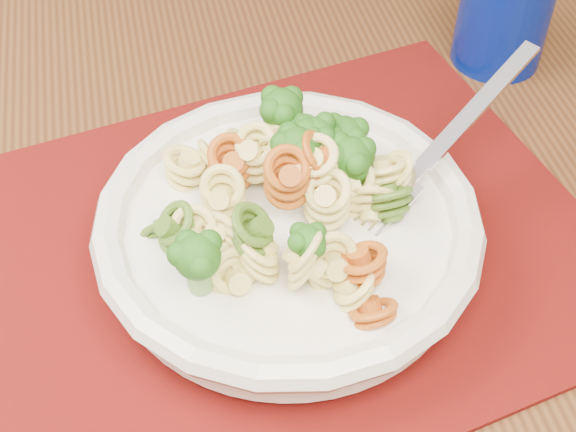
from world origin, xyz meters
name	(u,v)px	position (x,y,z in m)	size (l,w,h in m)	color
dining_table	(307,227)	(0.34, 0.31, 0.67)	(1.55, 1.21, 0.78)	#553117
placemat	(274,250)	(0.26, 0.22, 0.79)	(0.41, 0.32, 0.00)	#561003
pasta_bowl	(288,229)	(0.26, 0.21, 0.81)	(0.24, 0.24, 0.05)	silver
pasta_broccoli_heap	(288,209)	(0.26, 0.21, 0.83)	(0.20, 0.20, 0.06)	#E6D671
fork	(397,195)	(0.32, 0.19, 0.83)	(0.19, 0.02, 0.01)	silver
tumbler	(505,11)	(0.51, 0.32, 0.83)	(0.07, 0.07, 0.09)	navy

